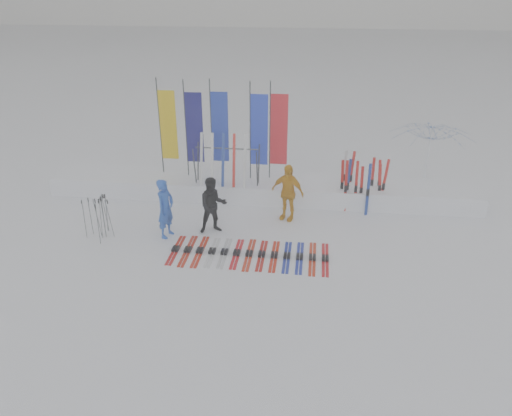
# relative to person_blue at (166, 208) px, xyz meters

# --- Properties ---
(ground) EXTENTS (120.00, 120.00, 0.00)m
(ground) POSITION_rel_person_blue_xyz_m (2.33, -1.56, -0.86)
(ground) COLOR white
(ground) RESTS_ON ground
(snow_bank) EXTENTS (14.00, 1.60, 0.60)m
(snow_bank) POSITION_rel_person_blue_xyz_m (2.33, 3.04, -0.56)
(snow_bank) COLOR white
(snow_bank) RESTS_ON ground
(person_blue) EXTENTS (0.58, 0.72, 1.72)m
(person_blue) POSITION_rel_person_blue_xyz_m (0.00, 0.00, 0.00)
(person_blue) COLOR blue
(person_blue) RESTS_ON ground
(person_black) EXTENTS (0.98, 0.87, 1.66)m
(person_black) POSITION_rel_person_blue_xyz_m (1.26, 0.42, -0.03)
(person_black) COLOR black
(person_black) RESTS_ON ground
(person_yellow) EXTENTS (1.11, 0.76, 1.75)m
(person_yellow) POSITION_rel_person_blue_xyz_m (3.30, 1.50, 0.02)
(person_yellow) COLOR orange
(person_yellow) RESTS_ON ground
(tent_canopy) EXTENTS (2.83, 2.88, 2.46)m
(tent_canopy) POSITION_rel_person_blue_xyz_m (7.77, 3.97, 0.37)
(tent_canopy) COLOR white
(tent_canopy) RESTS_ON ground
(ski_row) EXTENTS (4.19, 1.69, 0.07)m
(ski_row) POSITION_rel_person_blue_xyz_m (2.47, -0.78, -0.82)
(ski_row) COLOR #B4120E
(ski_row) RESTS_ON ground
(pole_cluster) EXTENTS (0.76, 0.82, 1.25)m
(pole_cluster) POSITION_rel_person_blue_xyz_m (-1.83, -0.26, -0.25)
(pole_cluster) COLOR #595B60
(pole_cluster) RESTS_ON ground
(feather_flags) EXTENTS (4.24, 0.23, 3.20)m
(feather_flags) POSITION_rel_person_blue_xyz_m (1.06, 3.27, 1.39)
(feather_flags) COLOR #383A3F
(feather_flags) RESTS_ON ground
(ski_rack) EXTENTS (2.04, 0.80, 1.23)m
(ski_rack) POSITION_rel_person_blue_xyz_m (1.28, 2.64, 0.52)
(ski_rack) COLOR #383A3F
(ski_rack) RESTS_ON ground
(upright_skis) EXTENTS (1.38, 1.20, 1.68)m
(upright_skis) POSITION_rel_person_blue_xyz_m (5.53, 2.65, -0.06)
(upright_skis) COLOR red
(upright_skis) RESTS_ON ground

